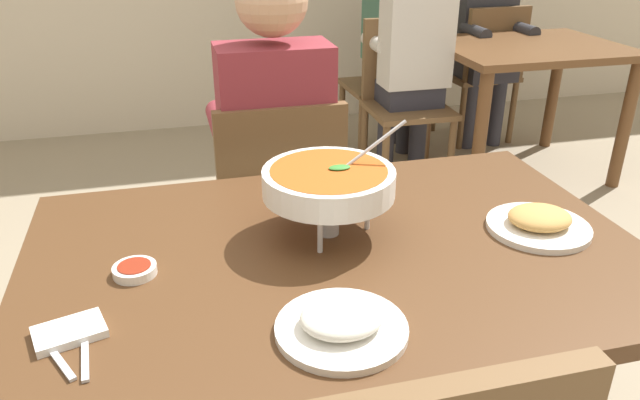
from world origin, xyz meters
TOP-DOWN VIEW (x-y plane):
  - dining_table_main at (0.00, 0.00)m, footprint 1.37×0.90m
  - chair_diner_main at (-0.00, 0.74)m, footprint 0.44×0.44m
  - diner_main at (0.00, 0.77)m, footprint 0.40×0.45m
  - curry_bowl at (0.01, 0.07)m, footprint 0.33×0.30m
  - rice_plate at (-0.07, -0.29)m, footprint 0.24×0.24m
  - appetizer_plate at (0.48, -0.03)m, footprint 0.24×0.24m
  - sauce_dish at (-0.43, 0.00)m, footprint 0.09×0.09m
  - napkin_folded at (-0.54, -0.18)m, footprint 0.14×0.11m
  - fork_utensil at (-0.56, -0.23)m, footprint 0.09×0.16m
  - spoon_utensil at (-0.51, -0.23)m, footprint 0.03×0.17m
  - dining_table_far at (1.66, 1.90)m, footprint 1.00×0.80m
  - chair_bg_left at (0.96, 2.01)m, footprint 0.45×0.45m
  - chair_bg_middle at (1.70, 2.44)m, footprint 0.47×0.47m
  - chair_bg_right at (1.07, 2.42)m, footprint 0.45×0.45m
  - patron_bg_left at (0.98, 1.96)m, footprint 0.40×0.45m
  - patron_bg_middle at (1.67, 2.43)m, footprint 0.40×0.45m
  - patron_bg_right at (1.05, 2.47)m, footprint 0.45×0.40m

SIDE VIEW (x-z plane):
  - chair_diner_main at x=0.00m, z-range 0.06..0.96m
  - chair_bg_left at x=0.96m, z-range 0.06..0.96m
  - chair_bg_middle at x=1.70m, z-range 0.06..0.96m
  - chair_bg_right at x=1.07m, z-range 0.06..0.96m
  - dining_table_far at x=1.66m, z-range 0.24..1.00m
  - dining_table_main at x=0.00m, z-range 0.28..1.04m
  - diner_main at x=0.00m, z-range 0.09..1.40m
  - patron_bg_left at x=0.98m, z-range 0.09..1.40m
  - patron_bg_middle at x=1.67m, z-range 0.09..1.40m
  - patron_bg_right at x=1.05m, z-range 0.09..1.40m
  - fork_utensil at x=-0.56m, z-range 0.76..0.77m
  - spoon_utensil at x=-0.51m, z-range 0.76..0.77m
  - napkin_folded at x=-0.54m, z-range 0.76..0.78m
  - sauce_dish at x=-0.43m, z-range 0.76..0.78m
  - rice_plate at x=-0.07m, z-range 0.75..0.81m
  - appetizer_plate at x=0.48m, z-range 0.75..0.81m
  - curry_bowl at x=0.01m, z-range 0.76..1.02m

